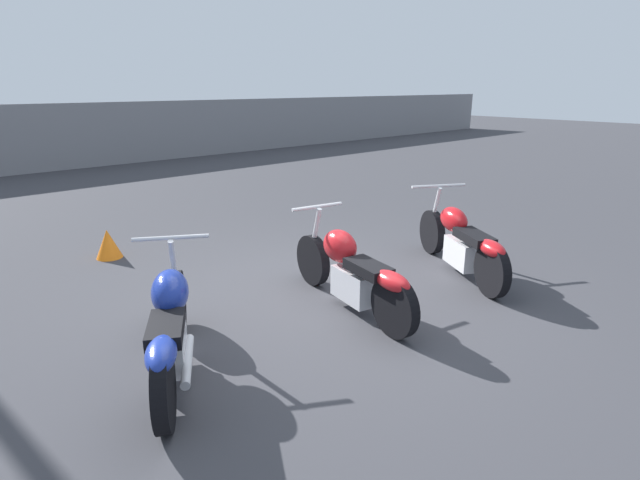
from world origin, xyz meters
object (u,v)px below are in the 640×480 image
object	(u,v)px
motorcycle_slot_1	(352,271)
traffic_cone_near	(108,244)
motorcycle_slot_0	(171,326)
motorcycle_slot_2	(462,242)

from	to	relation	value
motorcycle_slot_1	traffic_cone_near	bearing A→B (deg)	122.21
motorcycle_slot_0	motorcycle_slot_2	distance (m)	3.53
motorcycle_slot_0	motorcycle_slot_1	bearing A→B (deg)	27.60
motorcycle_slot_0	motorcycle_slot_1	size ratio (longest dim) A/B	0.87
motorcycle_slot_0	motorcycle_slot_1	distance (m)	1.87
motorcycle_slot_2	traffic_cone_near	bearing A→B (deg)	160.17
motorcycle_slot_0	traffic_cone_near	distance (m)	3.17
motorcycle_slot_1	traffic_cone_near	xyz separation A→B (m)	(-1.23, 3.19, -0.21)
motorcycle_slot_0	motorcycle_slot_2	bearing A→B (deg)	26.05
motorcycle_slot_0	motorcycle_slot_2	xyz separation A→B (m)	(3.52, -0.28, -0.01)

